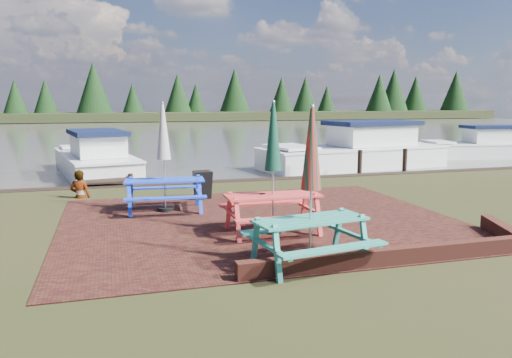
{
  "coord_description": "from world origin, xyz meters",
  "views": [
    {
      "loc": [
        -3.3,
        -9.84,
        2.79
      ],
      "look_at": [
        -0.1,
        1.08,
        1.0
      ],
      "focal_mm": 35.0,
      "sensor_mm": 36.0,
      "label": 1
    }
  ],
  "objects_px": {
    "picnic_table_red": "(273,188)",
    "person": "(79,170)",
    "boat_near": "(356,153)",
    "boat_far": "(480,147)",
    "picnic_table_blue": "(164,174)",
    "chalkboard": "(203,185)",
    "picnic_table_teal": "(311,211)",
    "boat_jetty": "(95,161)",
    "jetty": "(106,167)"
  },
  "relations": [
    {
      "from": "picnic_table_red",
      "to": "person",
      "type": "xyz_separation_m",
      "value": [
        -4.14,
        5.27,
        -0.16
      ]
    },
    {
      "from": "boat_near",
      "to": "person",
      "type": "xyz_separation_m",
      "value": [
        -11.44,
        -4.93,
        0.32
      ]
    },
    {
      "from": "boat_far",
      "to": "picnic_table_blue",
      "type": "bearing_deg",
      "value": 127.0
    },
    {
      "from": "picnic_table_blue",
      "to": "chalkboard",
      "type": "bearing_deg",
      "value": 51.49
    },
    {
      "from": "picnic_table_teal",
      "to": "boat_jetty",
      "type": "height_order",
      "value": "picnic_table_teal"
    },
    {
      "from": "jetty",
      "to": "person",
      "type": "height_order",
      "value": "person"
    },
    {
      "from": "picnic_table_teal",
      "to": "boat_jetty",
      "type": "xyz_separation_m",
      "value": [
        -3.8,
        13.28,
        -0.54
      ]
    },
    {
      "from": "person",
      "to": "jetty",
      "type": "bearing_deg",
      "value": -78.12
    },
    {
      "from": "boat_far",
      "to": "picnic_table_red",
      "type": "bearing_deg",
      "value": 136.92
    },
    {
      "from": "picnic_table_blue",
      "to": "boat_jetty",
      "type": "bearing_deg",
      "value": 107.62
    },
    {
      "from": "boat_near",
      "to": "boat_far",
      "type": "xyz_separation_m",
      "value": [
        8.15,
        1.76,
        -0.12
      ]
    },
    {
      "from": "picnic_table_red",
      "to": "picnic_table_blue",
      "type": "height_order",
      "value": "picnic_table_red"
    },
    {
      "from": "boat_jetty",
      "to": "boat_far",
      "type": "distance_m",
      "value": 19.3
    },
    {
      "from": "picnic_table_red",
      "to": "boat_jetty",
      "type": "height_order",
      "value": "picnic_table_red"
    },
    {
      "from": "picnic_table_red",
      "to": "boat_near",
      "type": "relative_size",
      "value": 0.31
    },
    {
      "from": "boat_near",
      "to": "jetty",
      "type": "bearing_deg",
      "value": 75.54
    },
    {
      "from": "chalkboard",
      "to": "person",
      "type": "relative_size",
      "value": 0.51
    },
    {
      "from": "boat_jetty",
      "to": "chalkboard",
      "type": "bearing_deg",
      "value": -77.33
    },
    {
      "from": "chalkboard",
      "to": "jetty",
      "type": "height_order",
      "value": "chalkboard"
    },
    {
      "from": "picnic_table_red",
      "to": "picnic_table_teal",
      "type": "bearing_deg",
      "value": -90.12
    },
    {
      "from": "picnic_table_red",
      "to": "boat_jetty",
      "type": "bearing_deg",
      "value": 109.88
    },
    {
      "from": "chalkboard",
      "to": "boat_jetty",
      "type": "relative_size",
      "value": 0.11
    },
    {
      "from": "chalkboard",
      "to": "person",
      "type": "xyz_separation_m",
      "value": [
        -3.37,
        1.24,
        0.38
      ]
    },
    {
      "from": "person",
      "to": "boat_near",
      "type": "bearing_deg",
      "value": -138.26
    },
    {
      "from": "picnic_table_teal",
      "to": "boat_near",
      "type": "height_order",
      "value": "picnic_table_teal"
    },
    {
      "from": "boat_near",
      "to": "boat_far",
      "type": "relative_size",
      "value": 1.41
    },
    {
      "from": "picnic_table_teal",
      "to": "chalkboard",
      "type": "relative_size",
      "value": 3.28
    },
    {
      "from": "chalkboard",
      "to": "boat_jetty",
      "type": "xyz_separation_m",
      "value": [
        -3.07,
        7.11,
        -0.02
      ]
    },
    {
      "from": "jetty",
      "to": "boat_jetty",
      "type": "relative_size",
      "value": 1.24
    },
    {
      "from": "boat_jetty",
      "to": "boat_far",
      "type": "relative_size",
      "value": 1.17
    },
    {
      "from": "boat_near",
      "to": "boat_far",
      "type": "bearing_deg",
      "value": -86.21
    },
    {
      "from": "picnic_table_teal",
      "to": "picnic_table_blue",
      "type": "xyz_separation_m",
      "value": [
        -1.93,
        4.91,
        0.01
      ]
    },
    {
      "from": "boat_near",
      "to": "picnic_table_blue",
      "type": "bearing_deg",
      "value": 120.31
    },
    {
      "from": "boat_near",
      "to": "person",
      "type": "height_order",
      "value": "boat_near"
    },
    {
      "from": "picnic_table_teal",
      "to": "chalkboard",
      "type": "distance_m",
      "value": 6.24
    },
    {
      "from": "picnic_table_blue",
      "to": "boat_jetty",
      "type": "distance_m",
      "value": 8.59
    },
    {
      "from": "jetty",
      "to": "chalkboard",
      "type": "bearing_deg",
      "value": -69.9
    },
    {
      "from": "person",
      "to": "picnic_table_teal",
      "type": "bearing_deg",
      "value": 137.38
    },
    {
      "from": "picnic_table_red",
      "to": "boat_far",
      "type": "bearing_deg",
      "value": 38.63
    },
    {
      "from": "picnic_table_blue",
      "to": "boat_far",
      "type": "relative_size",
      "value": 0.44
    },
    {
      "from": "picnic_table_teal",
      "to": "boat_far",
      "type": "relative_size",
      "value": 0.43
    },
    {
      "from": "picnic_table_teal",
      "to": "person",
      "type": "bearing_deg",
      "value": 110.29
    },
    {
      "from": "picnic_table_blue",
      "to": "person",
      "type": "bearing_deg",
      "value": 135.96
    },
    {
      "from": "picnic_table_blue",
      "to": "boat_near",
      "type": "relative_size",
      "value": 0.31
    },
    {
      "from": "picnic_table_teal",
      "to": "picnic_table_red",
      "type": "distance_m",
      "value": 2.14
    },
    {
      "from": "picnic_table_blue",
      "to": "boat_near",
      "type": "height_order",
      "value": "picnic_table_blue"
    },
    {
      "from": "picnic_table_blue",
      "to": "jetty",
      "type": "relative_size",
      "value": 0.3
    },
    {
      "from": "boat_jetty",
      "to": "person",
      "type": "distance_m",
      "value": 5.89
    },
    {
      "from": "chalkboard",
      "to": "boat_far",
      "type": "height_order",
      "value": "boat_far"
    },
    {
      "from": "picnic_table_blue",
      "to": "person",
      "type": "height_order",
      "value": "picnic_table_blue"
    }
  ]
}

